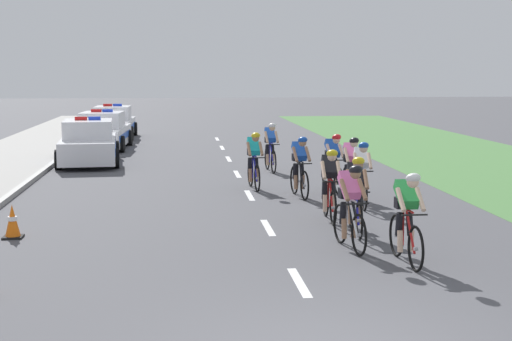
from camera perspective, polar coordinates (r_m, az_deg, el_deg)
The scene contains 16 objects.
kerb_edge at distance 22.55m, azimuth -16.28°, elevation -0.63°, with size 0.16×60.00×0.13m, color #9E9E99.
lane_markings_centre at distance 21.24m, azimuth -0.99°, elevation -0.99°, with size 0.14×29.60×0.01m.
cyclist_lead at distance 12.61m, azimuth 11.13°, elevation -3.36°, with size 0.42×1.72×1.56m.
cyclist_second at distance 13.46m, azimuth 6.99°, elevation -2.59°, with size 0.45×1.72×1.56m.
cyclist_third at distance 14.72m, azimuth 7.41°, elevation -1.73°, with size 0.44×1.72×1.56m.
cyclist_fourth at distance 15.99m, azimuth 5.49°, elevation -0.98°, with size 0.42×1.72×1.56m.
cyclist_fifth at distance 17.69m, azimuth 7.82°, elevation -0.20°, with size 0.44×1.72×1.56m.
cyclist_sixth at distance 18.85m, azimuth 7.08°, elevation 0.28°, with size 0.42×1.72×1.56m.
cyclist_seventh at distance 18.93m, azimuth 3.26°, elevation 0.36°, with size 0.45×1.72×1.56m.
cyclist_eighth at distance 20.16m, azimuth -0.16°, elevation 0.80°, with size 0.44×1.72×1.56m.
cyclist_ninth at distance 19.73m, azimuth 5.73°, elevation 0.62°, with size 0.45×1.72×1.56m.
cyclist_tenth at distance 23.70m, azimuth 1.08°, elevation 1.80°, with size 0.44×1.72×1.56m.
police_car_nearest at distance 26.27m, azimuth -12.32°, elevation 1.95°, with size 2.24×4.52×1.59m.
police_car_second at distance 31.19m, azimuth -11.30°, elevation 2.82°, with size 2.16×4.48×1.59m.
police_car_third at distance 36.11m, azimuth -10.56°, elevation 3.45°, with size 2.03×4.42×1.59m.
traffic_cone_far at distance 15.08m, azimuth -17.63°, elevation -3.64°, with size 0.36×0.36×0.64m.
Camera 1 is at (-1.75, -7.96, 3.12)m, focal length 53.90 mm.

